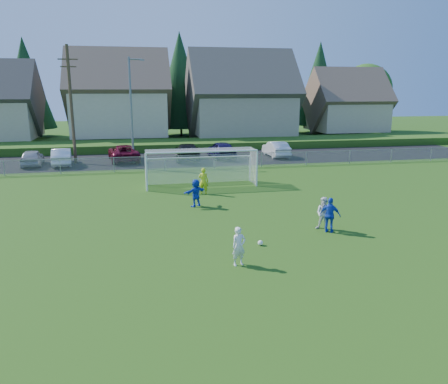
{
  "coord_description": "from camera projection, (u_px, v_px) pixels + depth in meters",
  "views": [
    {
      "loc": [
        -4.18,
        -12.79,
        6.47
      ],
      "look_at": [
        0.0,
        8.0,
        1.4
      ],
      "focal_mm": 35.0,
      "sensor_mm": 36.0,
      "label": 1
    }
  ],
  "objects": [
    {
      "name": "car_b",
      "position": [
        62.0,
        157.0,
        37.34
      ],
      "size": [
        2.06,
        4.56,
        1.45
      ],
      "primitive_type": "imported",
      "rotation": [
        0.0,
        0.0,
        3.26
      ],
      "color": "white",
      "rests_on": "ground"
    },
    {
      "name": "soccer_ball",
      "position": [
        260.0,
        243.0,
        18.38
      ],
      "size": [
        0.22,
        0.22,
        0.22
      ],
      "primitive_type": "sphere",
      "color": "white",
      "rests_on": "ground"
    },
    {
      "name": "soccer_goal",
      "position": [
        201.0,
        162.0,
        29.42
      ],
      "size": [
        7.42,
        1.9,
        2.5
      ],
      "color": "white",
      "rests_on": "ground"
    },
    {
      "name": "chainlink_fence",
      "position": [
        190.0,
        162.0,
        35.33
      ],
      "size": [
        52.06,
        0.06,
        1.2
      ],
      "color": "gray",
      "rests_on": "ground"
    },
    {
      "name": "player_white_b",
      "position": [
        324.0,
        214.0,
        20.25
      ],
      "size": [
        0.96,
        0.94,
        1.57
      ],
      "primitive_type": "imported",
      "rotation": [
        0.0,
        0.0,
        -0.69
      ],
      "color": "white",
      "rests_on": "ground"
    },
    {
      "name": "utility_pole",
      "position": [
        71.0,
        104.0,
        37.23
      ],
      "size": [
        1.6,
        0.26,
        10.0
      ],
      "color": "#473321",
      "rests_on": "ground"
    },
    {
      "name": "car_a",
      "position": [
        32.0,
        158.0,
        37.06
      ],
      "size": [
        1.98,
        4.2,
        1.39
      ],
      "primitive_type": "imported",
      "rotation": [
        0.0,
        0.0,
        3.23
      ],
      "color": "#999BA0",
      "rests_on": "ground"
    },
    {
      "name": "streetlight",
      "position": [
        132.0,
        107.0,
        37.31
      ],
      "size": [
        1.38,
        0.18,
        9.0
      ],
      "color": "slate",
      "rests_on": "ground"
    },
    {
      "name": "car_e",
      "position": [
        221.0,
        150.0,
        40.97
      ],
      "size": [
        2.23,
        4.86,
        1.61
      ],
      "primitive_type": "imported",
      "rotation": [
        0.0,
        0.0,
        3.21
      ],
      "color": "#171241",
      "rests_on": "ground"
    },
    {
      "name": "goalkeeper",
      "position": [
        204.0,
        181.0,
        27.14
      ],
      "size": [
        0.7,
        0.58,
        1.65
      ],
      "primitive_type": "imported",
      "rotation": [
        0.0,
        0.0,
        2.79
      ],
      "color": "#C1D819",
      "rests_on": "ground"
    },
    {
      "name": "player_blue_a",
      "position": [
        330.0,
        215.0,
        19.9
      ],
      "size": [
        1.0,
        0.88,
        1.63
      ],
      "primitive_type": "imported",
      "rotation": [
        0.0,
        0.0,
        2.51
      ],
      "color": "#143CBD",
      "rests_on": "ground"
    },
    {
      "name": "ground",
      "position": [
        271.0,
        288.0,
        14.5
      ],
      "size": [
        160.0,
        160.0,
        0.0
      ],
      "primitive_type": "plane",
      "color": "#193D0C",
      "rests_on": "ground"
    },
    {
      "name": "asphalt_lot",
      "position": [
        183.0,
        159.0,
        40.72
      ],
      "size": [
        60.0,
        60.0,
        0.0
      ],
      "primitive_type": "plane",
      "color": "black",
      "rests_on": "ground"
    },
    {
      "name": "player_blue_b",
      "position": [
        196.0,
        193.0,
        24.29
      ],
      "size": [
        1.47,
        1.14,
        1.55
      ],
      "primitive_type": "imported",
      "rotation": [
        0.0,
        0.0,
        3.69
      ],
      "color": "#143CBD",
      "rests_on": "ground"
    },
    {
      "name": "grass_embankment",
      "position": [
        175.0,
        145.0,
        47.78
      ],
      "size": [
        70.0,
        6.0,
        0.8
      ],
      "primitive_type": "cube",
      "color": "#1E420F",
      "rests_on": "ground"
    },
    {
      "name": "houses_row",
      "position": [
        185.0,
        81.0,
        53.66
      ],
      "size": [
        53.9,
        11.45,
        13.27
      ],
      "color": "tan",
      "rests_on": "ground"
    },
    {
      "name": "car_f",
      "position": [
        276.0,
        149.0,
        42.01
      ],
      "size": [
        1.59,
        4.48,
        1.47
      ],
      "primitive_type": "imported",
      "rotation": [
        0.0,
        0.0,
        3.15
      ],
      "color": "silver",
      "rests_on": "ground"
    },
    {
      "name": "car_d",
      "position": [
        187.0,
        152.0,
        39.72
      ],
      "size": [
        2.65,
        5.55,
        1.56
      ],
      "primitive_type": "imported",
      "rotation": [
        0.0,
        0.0,
        3.05
      ],
      "color": "black",
      "rests_on": "ground"
    },
    {
      "name": "tree_row",
      "position": [
        173.0,
        85.0,
        59.56
      ],
      "size": [
        65.98,
        12.36,
        13.8
      ],
      "color": "#382616",
      "rests_on": "ground"
    },
    {
      "name": "player_white_a",
      "position": [
        239.0,
        246.0,
        16.19
      ],
      "size": [
        0.61,
        0.47,
        1.48
      ],
      "primitive_type": "imported",
      "rotation": [
        0.0,
        0.0,
        0.24
      ],
      "color": "white",
      "rests_on": "ground"
    },
    {
      "name": "car_c",
      "position": [
        124.0,
        153.0,
        39.49
      ],
      "size": [
        3.1,
        5.58,
        1.48
      ],
      "primitive_type": "imported",
      "rotation": [
        0.0,
        0.0,
        3.27
      ],
      "color": "maroon",
      "rests_on": "ground"
    }
  ]
}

